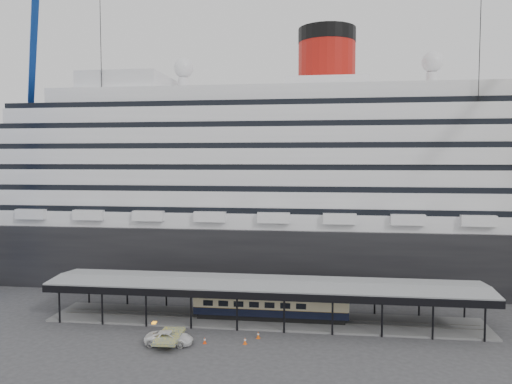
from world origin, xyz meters
TOP-DOWN VIEW (x-y plane):
  - ground at (0.00, 0.00)m, footprint 200.00×200.00m
  - cruise_ship at (0.05, 32.00)m, footprint 130.00×30.00m
  - platform_canopy at (0.00, 5.00)m, footprint 56.00×9.18m
  - port_truck at (-9.71, -4.71)m, footprint 5.52×2.75m
  - pullman_carriage at (0.83, 5.00)m, footprint 19.95×2.80m
  - traffic_cone_left at (-5.81, -3.88)m, footprint 0.40×0.40m
  - traffic_cone_mid at (-1.23, -3.47)m, footprint 0.51×0.51m
  - traffic_cone_right at (0.03, -1.45)m, footprint 0.52×0.52m

SIDE VIEW (x-z plane):
  - ground at x=0.00m, z-range 0.00..0.00m
  - traffic_cone_left at x=-5.81m, z-range 0.00..0.75m
  - traffic_cone_mid at x=-1.23m, z-range 0.00..0.80m
  - traffic_cone_right at x=0.03m, z-range 0.00..0.83m
  - port_truck at x=-9.71m, z-range 0.00..1.50m
  - platform_canopy at x=0.00m, z-range -0.29..5.01m
  - pullman_carriage at x=0.83m, z-range -7.39..12.19m
  - cruise_ship at x=0.05m, z-range -3.60..40.30m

